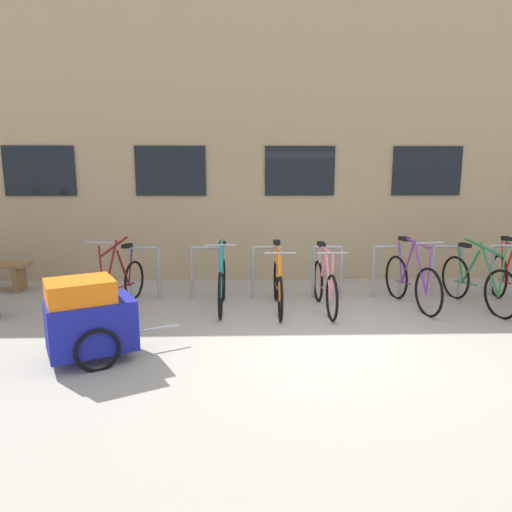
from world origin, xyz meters
The scene contains 11 objects.
ground_plane centered at (0.00, 0.00, 0.00)m, with size 42.00×42.00×0.00m, color #9E998E.
storefront_building centered at (0.00, 6.13, 2.66)m, with size 28.00×5.90×5.32m.
bike_rack centered at (0.32, 1.90, 0.51)m, with size 6.51×0.05×0.87m.
bicycle_pink centered at (0.16, 1.23, 0.37)m, with size 0.44×1.67×1.00m.
bicycle_red centered at (3.09, 1.34, 0.40)m, with size 0.48×1.77×1.06m.
bicycle_teal centered at (-1.39, 1.36, 0.38)m, with size 0.44×1.67×1.08m.
bicycle_maroon centered at (-2.98, 1.45, 0.37)m, with size 0.53×1.61×1.11m.
bicycle_green centered at (2.53, 1.29, 0.39)m, with size 0.46×1.77×1.07m.
bicycle_orange centered at (-0.54, 1.29, 0.37)m, with size 0.44×1.71×1.02m.
bicycle_purple centered at (1.54, 1.37, 0.40)m, with size 0.44×1.68×1.09m.
bike_trailer centered at (-2.75, -0.58, 0.48)m, with size 1.43×0.95×0.94m.
Camera 1 is at (-1.06, -5.32, 2.03)m, focal length 31.55 mm.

